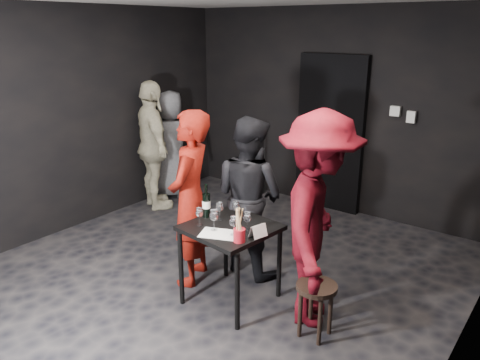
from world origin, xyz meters
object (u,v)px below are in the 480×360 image
Objects in this scene: man_maroon at (319,198)px; breadstick_cup at (239,226)px; stool at (316,296)px; woman_black at (249,190)px; bystander_grey at (171,142)px; bystander_cream at (152,135)px; server_red at (190,187)px; hand_truck at (251,180)px; wine_bottle at (206,204)px; tasting_table at (231,236)px.

man_maroon reaches higher than breadstick_cup.
man_maroon is at bearing 121.84° from stool.
woman_black is 2.49m from bystander_grey.
stool is 0.23× the size of bystander_cream.
bystander_grey is at bearing -21.44° from woman_black.
bystander_cream is 1.26× the size of bystander_grey.
server_red is at bearing 64.23° from woman_black.
hand_truck is 1.70m from bystander_cream.
bystander_cream is 2.33m from wine_bottle.
hand_truck is 2.88m from wine_bottle.
stool is 0.24× the size of server_red.
breadstick_cup is at bearing 107.81° from man_maroon.
wine_bottle is (-1.05, -0.19, -0.25)m from man_maroon.
bystander_grey reaches higher than hand_truck.
hand_truck is 1.48× the size of tasting_table.
tasting_table is 0.36× the size of bystander_cream.
bystander_cream reaches higher than tasting_table.
stool is 0.84m from breadstick_cup.
hand_truck reaches higher than wine_bottle.
man_maroon is (1.29, 0.15, 0.13)m from server_red.
man_maroon reaches higher than wine_bottle.
breadstick_cup is at bearing 126.33° from woman_black.
stool is 3.48m from bystander_cream.
bystander_cream is 0.55m from bystander_grey.
stool is 0.27× the size of woman_black.
man_maroon reaches higher than hand_truck.
woman_black is (-0.23, 0.60, 0.22)m from tasting_table.
wine_bottle is (-0.31, 0.03, 0.22)m from tasting_table.
bystander_cream is (-3.19, 1.22, 0.67)m from stool.
man_maroon reaches higher than stool.
man_maroon is 1.07× the size of bystander_cream.
hand_truck is 0.53× the size of bystander_cream.
stool is 3.77m from bystander_grey.
bystander_grey is at bearing -45.92° from bystander_cream.
wine_bottle is (2.15, -1.67, 0.04)m from bystander_grey.
bystander_cream is (-1.76, 1.15, 0.06)m from server_red.
server_red reaches higher than woman_black.
man_maroon is 3.21m from bystander_cream.
man_maroon is at bearing 72.65° from server_red.
breadstick_cup is (0.49, -0.80, 0.02)m from woman_black.
woman_black reaches higher than wine_bottle.
man_maroon reaches higher than woman_black.
man_maroon is (0.74, 0.22, 0.47)m from tasting_table.
tasting_table is (1.60, -2.52, 0.44)m from hand_truck.
woman_black reaches higher than hand_truck.
bystander_grey is at bearing -131.20° from hand_truck.
wine_bottle is at bearing 56.64° from server_red.
hand_truck is 1.34m from bystander_grey.
hand_truck is at bearing 134.48° from stool.
bystander_grey is 5.28× the size of wine_bottle.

